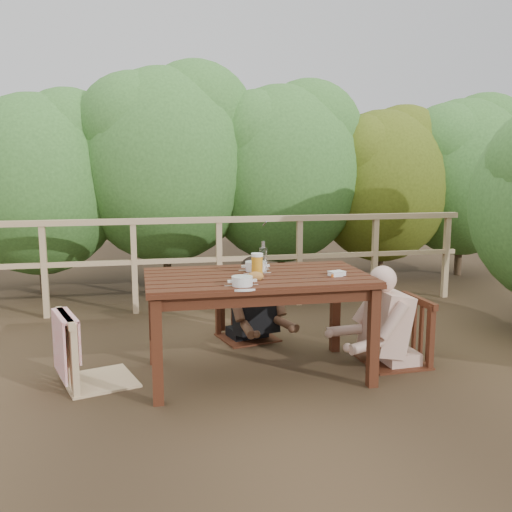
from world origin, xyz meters
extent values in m
plane|color=#42301E|center=(0.00, 0.00, 0.00)|extent=(60.00, 60.00, 0.00)
cube|color=#38190E|center=(0.00, 0.00, 0.38)|extent=(1.63, 0.92, 0.75)
cube|color=tan|center=(-1.16, 0.09, 0.51)|extent=(0.63, 0.63, 1.01)
cube|color=#38190E|center=(0.10, 0.89, 0.48)|extent=(0.58, 0.58, 0.96)
cube|color=#38190E|center=(1.11, 0.03, 0.49)|extent=(0.52, 0.52, 0.99)
cube|color=tan|center=(0.00, 2.00, 0.51)|extent=(5.60, 0.10, 1.01)
cylinder|color=silver|center=(-0.18, -0.35, 0.79)|extent=(0.24, 0.24, 0.08)
cylinder|color=white|center=(0.02, 0.15, 0.80)|extent=(0.26, 0.26, 0.09)
ellipsoid|color=#AD632B|center=(-0.05, -0.17, 0.79)|extent=(0.12, 0.09, 0.07)
cylinder|color=orange|center=(0.00, 0.03, 0.84)|extent=(0.09, 0.09, 0.17)
cylinder|color=white|center=(0.07, 0.10, 0.88)|extent=(0.06, 0.06, 0.25)
cube|color=white|center=(0.56, -0.16, 0.78)|extent=(0.13, 0.11, 0.05)
camera|label=1|loc=(-0.85, -4.00, 1.58)|focal=39.83mm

